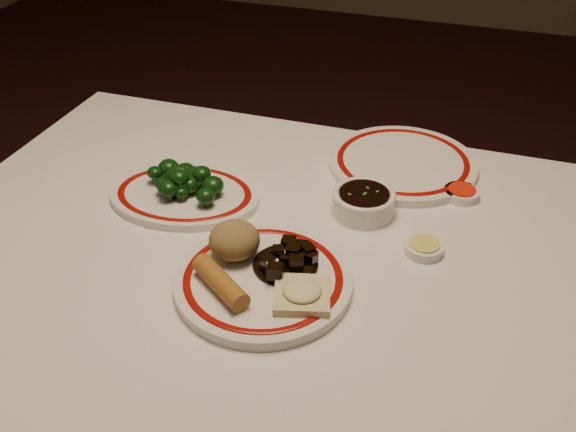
{
  "coord_description": "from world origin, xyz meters",
  "views": [
    {
      "loc": [
        0.29,
        -0.77,
        1.4
      ],
      "look_at": [
        0.02,
        0.03,
        0.8
      ],
      "focal_mm": 40.0,
      "sensor_mm": 36.0,
      "label": 1
    }
  ],
  "objects_px": {
    "rice_mound": "(234,240)",
    "spring_roll": "(220,282)",
    "fried_wonton": "(302,293)",
    "broccoli_pile": "(183,180)",
    "broccoli_plate": "(185,195)",
    "main_plate": "(263,281)",
    "soy_bowl": "(364,203)",
    "dining_table": "(269,291)",
    "stirfry_heap": "(288,259)"
  },
  "relations": [
    {
      "from": "spring_roll",
      "to": "soy_bowl",
      "type": "xyz_separation_m",
      "value": [
        0.15,
        0.29,
        -0.01
      ]
    },
    {
      "from": "main_plate",
      "to": "soy_bowl",
      "type": "height_order",
      "value": "soy_bowl"
    },
    {
      "from": "spring_roll",
      "to": "soy_bowl",
      "type": "height_order",
      "value": "spring_roll"
    },
    {
      "from": "broccoli_pile",
      "to": "spring_roll",
      "type": "bearing_deg",
      "value": -53.31
    },
    {
      "from": "rice_mound",
      "to": "spring_roll",
      "type": "bearing_deg",
      "value": -81.99
    },
    {
      "from": "rice_mound",
      "to": "broccoli_plate",
      "type": "distance_m",
      "value": 0.21
    },
    {
      "from": "main_plate",
      "to": "broccoli_plate",
      "type": "relative_size",
      "value": 1.05
    },
    {
      "from": "soy_bowl",
      "to": "dining_table",
      "type": "bearing_deg",
      "value": -128.94
    },
    {
      "from": "spring_roll",
      "to": "fried_wonton",
      "type": "distance_m",
      "value": 0.12
    },
    {
      "from": "broccoli_plate",
      "to": "stirfry_heap",
      "type": "bearing_deg",
      "value": -29.96
    },
    {
      "from": "rice_mound",
      "to": "broccoli_pile",
      "type": "bearing_deg",
      "value": 137.56
    },
    {
      "from": "dining_table",
      "to": "spring_roll",
      "type": "bearing_deg",
      "value": -100.87
    },
    {
      "from": "spring_roll",
      "to": "soy_bowl",
      "type": "relative_size",
      "value": 1.05
    },
    {
      "from": "spring_roll",
      "to": "fried_wonton",
      "type": "bearing_deg",
      "value": -44.02
    },
    {
      "from": "main_plate",
      "to": "rice_mound",
      "type": "distance_m",
      "value": 0.08
    },
    {
      "from": "spring_roll",
      "to": "broccoli_pile",
      "type": "distance_m",
      "value": 0.29
    },
    {
      "from": "fried_wonton",
      "to": "soy_bowl",
      "type": "height_order",
      "value": "same"
    },
    {
      "from": "fried_wonton",
      "to": "soy_bowl",
      "type": "xyz_separation_m",
      "value": [
        0.03,
        0.26,
        -0.01
      ]
    },
    {
      "from": "dining_table",
      "to": "spring_roll",
      "type": "xyz_separation_m",
      "value": [
        -0.03,
        -0.13,
        0.13
      ]
    },
    {
      "from": "stirfry_heap",
      "to": "broccoli_pile",
      "type": "height_order",
      "value": "broccoli_pile"
    },
    {
      "from": "main_plate",
      "to": "soy_bowl",
      "type": "relative_size",
      "value": 2.87
    },
    {
      "from": "broccoli_pile",
      "to": "soy_bowl",
      "type": "relative_size",
      "value": 1.39
    },
    {
      "from": "broccoli_plate",
      "to": "broccoli_pile",
      "type": "bearing_deg",
      "value": 117.49
    },
    {
      "from": "spring_roll",
      "to": "broccoli_pile",
      "type": "relative_size",
      "value": 0.75
    },
    {
      "from": "main_plate",
      "to": "broccoli_plate",
      "type": "xyz_separation_m",
      "value": [
        -0.22,
        0.18,
        -0.0
      ]
    },
    {
      "from": "stirfry_heap",
      "to": "fried_wonton",
      "type": "bearing_deg",
      "value": -55.87
    },
    {
      "from": "spring_roll",
      "to": "broccoli_pile",
      "type": "height_order",
      "value": "broccoli_pile"
    },
    {
      "from": "broccoli_plate",
      "to": "main_plate",
      "type": "bearing_deg",
      "value": -39.2
    },
    {
      "from": "rice_mound",
      "to": "spring_roll",
      "type": "height_order",
      "value": "rice_mound"
    },
    {
      "from": "main_plate",
      "to": "broccoli_plate",
      "type": "height_order",
      "value": "main_plate"
    },
    {
      "from": "main_plate",
      "to": "fried_wonton",
      "type": "relative_size",
      "value": 3.16
    },
    {
      "from": "dining_table",
      "to": "broccoli_pile",
      "type": "relative_size",
      "value": 7.91
    },
    {
      "from": "fried_wonton",
      "to": "broccoli_pile",
      "type": "relative_size",
      "value": 0.65
    },
    {
      "from": "fried_wonton",
      "to": "stirfry_heap",
      "type": "height_order",
      "value": "stirfry_heap"
    },
    {
      "from": "broccoli_plate",
      "to": "broccoli_pile",
      "type": "xyz_separation_m",
      "value": [
        -0.0,
        0.01,
        0.03
      ]
    },
    {
      "from": "rice_mound",
      "to": "broccoli_pile",
      "type": "distance_m",
      "value": 0.22
    },
    {
      "from": "fried_wonton",
      "to": "spring_roll",
      "type": "bearing_deg",
      "value": -169.71
    },
    {
      "from": "dining_table",
      "to": "soy_bowl",
      "type": "distance_m",
      "value": 0.23
    },
    {
      "from": "fried_wonton",
      "to": "broccoli_plate",
      "type": "xyz_separation_m",
      "value": [
        -0.29,
        0.2,
        -0.02
      ]
    },
    {
      "from": "spring_roll",
      "to": "fried_wonton",
      "type": "xyz_separation_m",
      "value": [
        0.12,
        0.02,
        -0.01
      ]
    },
    {
      "from": "main_plate",
      "to": "rice_mound",
      "type": "xyz_separation_m",
      "value": [
        -0.06,
        0.04,
        0.04
      ]
    },
    {
      "from": "broccoli_pile",
      "to": "soy_bowl",
      "type": "height_order",
      "value": "broccoli_pile"
    },
    {
      "from": "stirfry_heap",
      "to": "soy_bowl",
      "type": "height_order",
      "value": "stirfry_heap"
    },
    {
      "from": "fried_wonton",
      "to": "dining_table",
      "type": "bearing_deg",
      "value": 129.56
    },
    {
      "from": "spring_roll",
      "to": "broccoli_plate",
      "type": "relative_size",
      "value": 0.38
    },
    {
      "from": "fried_wonton",
      "to": "broccoli_pile",
      "type": "bearing_deg",
      "value": 144.21
    },
    {
      "from": "rice_mound",
      "to": "spring_roll",
      "type": "xyz_separation_m",
      "value": [
        0.01,
        -0.08,
        -0.01
      ]
    },
    {
      "from": "spring_roll",
      "to": "fried_wonton",
      "type": "height_order",
      "value": "spring_roll"
    },
    {
      "from": "stirfry_heap",
      "to": "broccoli_plate",
      "type": "height_order",
      "value": "stirfry_heap"
    },
    {
      "from": "dining_table",
      "to": "broccoli_pile",
      "type": "xyz_separation_m",
      "value": [
        -0.2,
        0.1,
        0.13
      ]
    }
  ]
}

